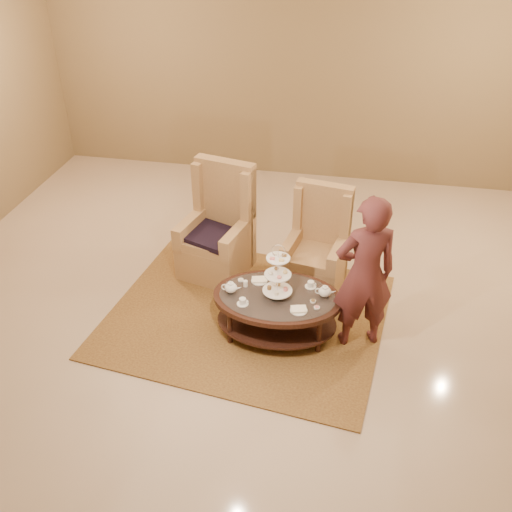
% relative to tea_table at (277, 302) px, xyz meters
% --- Properties ---
extents(ground, '(8.00, 8.00, 0.00)m').
position_rel_tea_table_xyz_m(ground, '(-0.23, -0.03, -0.40)').
color(ground, '#C1A88F').
rests_on(ground, ground).
extents(ceiling, '(8.00, 8.00, 0.02)m').
position_rel_tea_table_xyz_m(ceiling, '(-0.23, -0.03, -0.40)').
color(ceiling, silver).
rests_on(ceiling, ground).
extents(wall_back, '(8.00, 0.04, 3.50)m').
position_rel_tea_table_xyz_m(wall_back, '(-0.23, 3.97, 1.35)').
color(wall_back, olive).
rests_on(wall_back, ground).
extents(rug, '(3.23, 2.80, 0.02)m').
position_rel_tea_table_xyz_m(rug, '(-0.37, 0.21, -0.39)').
color(rug, olive).
rests_on(rug, ground).
extents(tea_table, '(1.36, 0.96, 1.11)m').
position_rel_tea_table_xyz_m(tea_table, '(0.00, 0.00, 0.00)').
color(tea_table, black).
rests_on(tea_table, ground).
extents(armchair_left, '(0.89, 0.91, 1.36)m').
position_rel_tea_table_xyz_m(armchair_left, '(-0.88, 1.06, 0.06)').
color(armchair_left, tan).
rests_on(armchair_left, ground).
extents(armchair_right, '(0.76, 0.78, 1.21)m').
position_rel_tea_table_xyz_m(armchair_right, '(0.31, 1.01, 0.00)').
color(armchair_right, tan).
rests_on(armchair_right, ground).
extents(person, '(0.72, 0.59, 1.69)m').
position_rel_tea_table_xyz_m(person, '(0.84, 0.03, 0.44)').
color(person, '#532325').
rests_on(person, ground).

